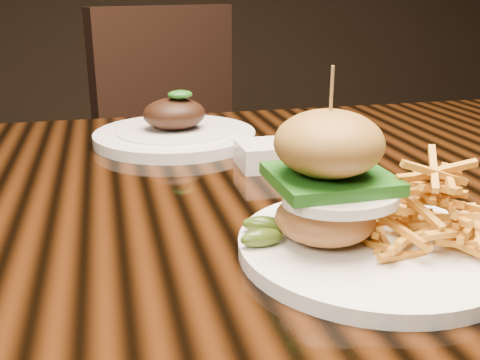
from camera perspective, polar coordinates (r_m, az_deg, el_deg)
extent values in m
cube|color=black|center=(0.76, 1.93, -1.66)|extent=(1.60, 0.90, 0.04)
cylinder|color=white|center=(0.56, 13.42, -6.62)|extent=(0.26, 0.26, 0.01)
ellipsoid|color=#905F2E|center=(0.54, 8.62, -3.86)|extent=(0.10, 0.10, 0.04)
ellipsoid|color=silver|center=(0.52, 10.23, -1.78)|extent=(0.11, 0.09, 0.01)
ellipsoid|color=orange|center=(0.52, 12.66, -1.55)|extent=(0.02, 0.02, 0.01)
cube|color=#286A1A|center=(0.53, 8.82, -0.10)|extent=(0.11, 0.10, 0.01)
ellipsoid|color=brown|center=(0.52, 9.02, 3.71)|extent=(0.10, 0.10, 0.06)
cylinder|color=#A37D4C|center=(0.51, 9.19, 7.01)|extent=(0.00, 0.00, 0.08)
ellipsoid|color=#2C4312|center=(0.53, 2.25, -5.87)|extent=(0.04, 0.02, 0.02)
ellipsoid|color=#2C4312|center=(0.56, 2.42, -4.54)|extent=(0.05, 0.03, 0.02)
cube|color=white|center=(0.81, 2.55, 2.56)|extent=(0.10, 0.10, 0.04)
cylinder|color=white|center=(0.95, -6.61, 4.41)|extent=(0.27, 0.27, 0.02)
cylinder|color=white|center=(0.95, -6.62, 4.52)|extent=(0.19, 0.19, 0.02)
ellipsoid|color=black|center=(0.95, -6.70, 6.70)|extent=(0.10, 0.09, 0.05)
ellipsoid|color=#286A1A|center=(0.93, -6.11, 8.63)|extent=(0.04, 0.03, 0.01)
cube|color=black|center=(1.60, -3.25, -1.08)|extent=(0.61, 0.61, 0.06)
cube|color=black|center=(1.71, -7.53, 8.74)|extent=(0.44, 0.24, 0.50)
cylinder|color=black|center=(1.46, -4.90, -13.02)|extent=(0.04, 0.04, 0.45)
cylinder|color=black|center=(1.67, 6.12, -8.71)|extent=(0.04, 0.04, 0.45)
cylinder|color=black|center=(1.75, -11.88, -7.64)|extent=(0.04, 0.04, 0.45)
cylinder|color=black|center=(1.93, -1.79, -4.66)|extent=(0.04, 0.04, 0.45)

